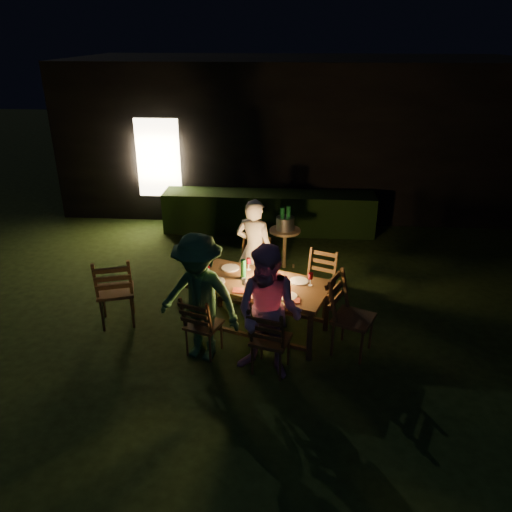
# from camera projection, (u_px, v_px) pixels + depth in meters

# --- Properties ---
(garden_envelope) EXTENTS (40.00, 40.00, 3.20)m
(garden_envelope) POSITION_uv_depth(u_px,v_px,m) (295.00, 131.00, 11.71)
(garden_envelope) COLOR black
(garden_envelope) RESTS_ON ground
(dining_table) EXTENTS (1.96, 1.41, 0.74)m
(dining_table) POSITION_uv_depth(u_px,v_px,m) (261.00, 287.00, 6.55)
(dining_table) COLOR #453017
(dining_table) RESTS_ON ground
(chair_near_left) EXTENTS (0.52, 0.53, 0.89)m
(chair_near_left) POSITION_uv_depth(u_px,v_px,m) (203.00, 335.00, 6.23)
(chair_near_left) COLOR #453017
(chair_near_left) RESTS_ON ground
(chair_near_right) EXTENTS (0.53, 0.55, 0.95)m
(chair_near_right) POSITION_uv_depth(u_px,v_px,m) (270.00, 351.00, 5.90)
(chair_near_right) COLOR #453017
(chair_near_right) RESTS_ON ground
(chair_far_left) EXTENTS (0.52, 0.55, 0.98)m
(chair_far_left) POSITION_uv_depth(u_px,v_px,m) (253.00, 281.00, 7.51)
(chair_far_left) COLOR #453017
(chair_far_left) RESTS_ON ground
(chair_far_right) EXTENTS (0.56, 0.58, 0.94)m
(chair_far_right) POSITION_uv_depth(u_px,v_px,m) (317.00, 295.00, 7.15)
(chair_far_right) COLOR #453017
(chair_far_right) RESTS_ON ground
(chair_end) EXTENTS (0.67, 0.65, 1.08)m
(chair_end) POSITION_uv_depth(u_px,v_px,m) (351.00, 329.00, 6.24)
(chair_end) COLOR #453017
(chair_end) RESTS_ON ground
(chair_spare) EXTENTS (0.62, 0.64, 1.09)m
(chair_spare) POSITION_uv_depth(u_px,v_px,m) (117.00, 302.00, 6.86)
(chair_spare) COLOR #453017
(chair_spare) RESTS_ON ground
(person_house_side) EXTENTS (0.67, 0.54, 1.57)m
(person_house_side) POSITION_uv_depth(u_px,v_px,m) (254.00, 250.00, 7.35)
(person_house_side) COLOR white
(person_house_side) RESTS_ON ground
(person_opp_right) EXTENTS (0.96, 0.85, 1.64)m
(person_opp_right) POSITION_uv_depth(u_px,v_px,m) (269.00, 314.00, 5.63)
(person_opp_right) COLOR #DC97BD
(person_opp_right) RESTS_ON ground
(person_opp_left) EXTENTS (1.20, 0.92, 1.64)m
(person_opp_left) POSITION_uv_depth(u_px,v_px,m) (199.00, 298.00, 5.96)
(person_opp_left) COLOR #326539
(person_opp_left) RESTS_ON ground
(lantern) EXTENTS (0.16, 0.16, 0.35)m
(lantern) POSITION_uv_depth(u_px,v_px,m) (266.00, 271.00, 6.48)
(lantern) COLOR white
(lantern) RESTS_ON dining_table
(plate_far_left) EXTENTS (0.25, 0.25, 0.01)m
(plate_far_left) POSITION_uv_depth(u_px,v_px,m) (230.00, 268.00, 6.90)
(plate_far_left) COLOR white
(plate_far_left) RESTS_ON dining_table
(plate_near_left) EXTENTS (0.25, 0.25, 0.01)m
(plate_near_left) POSITION_uv_depth(u_px,v_px,m) (216.00, 281.00, 6.53)
(plate_near_left) COLOR white
(plate_near_left) RESTS_ON dining_table
(plate_far_right) EXTENTS (0.25, 0.25, 0.01)m
(plate_far_right) POSITION_uv_depth(u_px,v_px,m) (299.00, 281.00, 6.54)
(plate_far_right) COLOR white
(plate_far_right) RESTS_ON dining_table
(plate_near_right) EXTENTS (0.25, 0.25, 0.01)m
(plate_near_right) POSITION_uv_depth(u_px,v_px,m) (287.00, 296.00, 6.17)
(plate_near_right) COLOR white
(plate_near_right) RESTS_ON dining_table
(wineglass_a) EXTENTS (0.06, 0.06, 0.18)m
(wineglass_a) POSITION_uv_depth(u_px,v_px,m) (249.00, 264.00, 6.82)
(wineglass_a) COLOR #59070F
(wineglass_a) RESTS_ON dining_table
(wineglass_b) EXTENTS (0.06, 0.06, 0.18)m
(wineglass_b) POSITION_uv_depth(u_px,v_px,m) (208.00, 270.00, 6.64)
(wineglass_b) COLOR #59070F
(wineglass_b) RESTS_ON dining_table
(wineglass_c) EXTENTS (0.06, 0.06, 0.18)m
(wineglass_c) POSITION_uv_depth(u_px,v_px,m) (274.00, 290.00, 6.14)
(wineglass_c) COLOR #59070F
(wineglass_c) RESTS_ON dining_table
(wineglass_d) EXTENTS (0.06, 0.06, 0.18)m
(wineglass_d) POSITION_uv_depth(u_px,v_px,m) (311.00, 279.00, 6.41)
(wineglass_d) COLOR #59070F
(wineglass_d) RESTS_ON dining_table
(wineglass_e) EXTENTS (0.06, 0.06, 0.18)m
(wineglass_e) POSITION_uv_depth(u_px,v_px,m) (244.00, 285.00, 6.27)
(wineglass_e) COLOR silver
(wineglass_e) RESTS_ON dining_table
(bottle_table) EXTENTS (0.07, 0.07, 0.28)m
(bottle_table) POSITION_uv_depth(u_px,v_px,m) (243.00, 269.00, 6.55)
(bottle_table) COLOR #0F471E
(bottle_table) RESTS_ON dining_table
(napkin_left) EXTENTS (0.18, 0.14, 0.01)m
(napkin_left) POSITION_uv_depth(u_px,v_px,m) (240.00, 290.00, 6.30)
(napkin_left) COLOR red
(napkin_left) RESTS_ON dining_table
(napkin_right) EXTENTS (0.18, 0.14, 0.01)m
(napkin_right) POSITION_uv_depth(u_px,v_px,m) (293.00, 301.00, 6.07)
(napkin_right) COLOR red
(napkin_right) RESTS_ON dining_table
(phone) EXTENTS (0.14, 0.07, 0.01)m
(phone) POSITION_uv_depth(u_px,v_px,m) (208.00, 283.00, 6.49)
(phone) COLOR black
(phone) RESTS_ON dining_table
(side_table) EXTENTS (0.52, 0.52, 0.70)m
(side_table) POSITION_uv_depth(u_px,v_px,m) (285.00, 234.00, 8.37)
(side_table) COLOR olive
(side_table) RESTS_ON ground
(ice_bucket) EXTENTS (0.30, 0.30, 0.22)m
(ice_bucket) POSITION_uv_depth(u_px,v_px,m) (285.00, 223.00, 8.29)
(ice_bucket) COLOR #A5A8AD
(ice_bucket) RESTS_ON side_table
(bottle_bucket_a) EXTENTS (0.07, 0.07, 0.32)m
(bottle_bucket_a) POSITION_uv_depth(u_px,v_px,m) (282.00, 221.00, 8.24)
(bottle_bucket_a) COLOR #0F471E
(bottle_bucket_a) RESTS_ON side_table
(bottle_bucket_b) EXTENTS (0.07, 0.07, 0.32)m
(bottle_bucket_b) POSITION_uv_depth(u_px,v_px,m) (288.00, 220.00, 8.31)
(bottle_bucket_b) COLOR #0F471E
(bottle_bucket_b) RESTS_ON side_table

